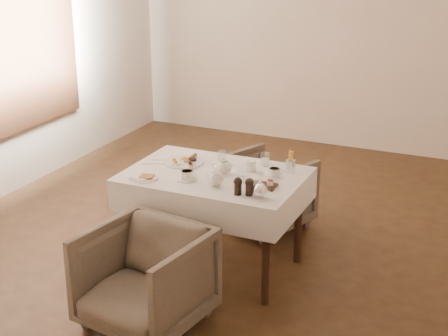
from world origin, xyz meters
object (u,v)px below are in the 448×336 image
Objects in this scene: table at (215,189)px; armchair_near at (145,279)px; armchair_far at (264,192)px; breakfast_plate at (184,161)px; teapot_centre at (224,166)px.

table is 1.76× the size of armchair_near.
armchair_near reaches higher than armchair_far.
table is 0.36m from breakfast_plate.
table is at bearing 176.32° from teapot_centre.
armchair_near is at bearing -120.71° from teapot_centre.
armchair_near is 4.64× the size of teapot_centre.
table is 0.95m from armchair_near.
armchair_far is at bearing 85.32° from table.
armchair_far is at bearing 67.43° from teapot_centre.
breakfast_plate is (-0.31, 0.12, 0.13)m from table.
table is at bearing 106.41° from armchair_far.
armchair_far is (0.14, 1.73, -0.02)m from armchair_near.
teapot_centre reaches higher than armchair_near.
teapot_centre is (0.06, 0.02, 0.18)m from table.
armchair_near is (-0.07, -0.90, -0.31)m from table.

